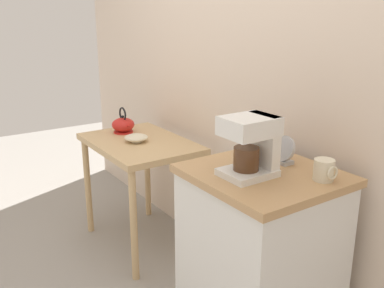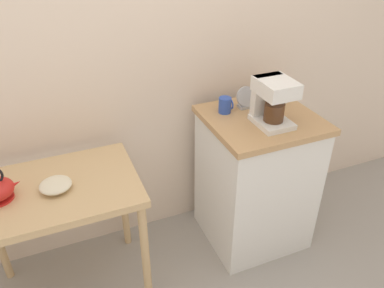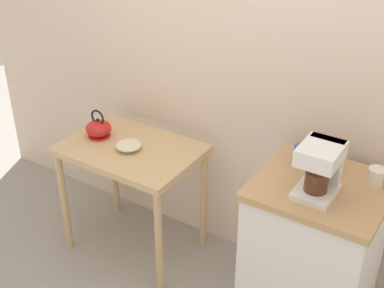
{
  "view_description": "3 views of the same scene",
  "coord_description": "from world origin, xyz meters",
  "px_view_note": "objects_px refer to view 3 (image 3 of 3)",
  "views": [
    {
      "loc": [
        1.93,
        -1.23,
        1.58
      ],
      "look_at": [
        0.15,
        -0.03,
        0.92
      ],
      "focal_mm": 40.89,
      "sensor_mm": 36.0,
      "label": 1
    },
    {
      "loc": [
        -0.5,
        -1.6,
        1.91
      ],
      "look_at": [
        0.16,
        0.01,
        0.84
      ],
      "focal_mm": 35.56,
      "sensor_mm": 36.0,
      "label": 2
    },
    {
      "loc": [
        1.21,
        -2.07,
        2.31
      ],
      "look_at": [
        -0.1,
        -0.01,
        0.93
      ],
      "focal_mm": 49.14,
      "sensor_mm": 36.0,
      "label": 3
    }
  ],
  "objects_px": {
    "table_clock": "(328,159)",
    "coffee_maker": "(320,166)",
    "bowl_stoneware": "(128,146)",
    "teakettle": "(99,128)",
    "mug_blue": "(301,154)",
    "mug_small_cream": "(377,177)"
  },
  "relations": [
    {
      "from": "table_clock",
      "to": "coffee_maker",
      "type": "bearing_deg",
      "value": -82.3
    },
    {
      "from": "table_clock",
      "to": "mug_small_cream",
      "type": "bearing_deg",
      "value": -3.21
    },
    {
      "from": "bowl_stoneware",
      "to": "teakettle",
      "type": "xyz_separation_m",
      "value": [
        -0.25,
        0.03,
        0.03
      ]
    },
    {
      "from": "mug_blue",
      "to": "mug_small_cream",
      "type": "bearing_deg",
      "value": -0.43
    },
    {
      "from": "teakettle",
      "to": "mug_small_cream",
      "type": "bearing_deg",
      "value": 4.96
    },
    {
      "from": "bowl_stoneware",
      "to": "coffee_maker",
      "type": "bearing_deg",
      "value": -1.61
    },
    {
      "from": "mug_small_cream",
      "to": "mug_blue",
      "type": "bearing_deg",
      "value": 179.57
    },
    {
      "from": "bowl_stoneware",
      "to": "mug_small_cream",
      "type": "bearing_deg",
      "value": 7.19
    },
    {
      "from": "teakettle",
      "to": "mug_blue",
      "type": "distance_m",
      "value": 1.26
    },
    {
      "from": "mug_blue",
      "to": "table_clock",
      "type": "height_order",
      "value": "table_clock"
    },
    {
      "from": "mug_small_cream",
      "to": "table_clock",
      "type": "xyz_separation_m",
      "value": [
        -0.25,
        0.01,
        0.01
      ]
    },
    {
      "from": "mug_blue",
      "to": "table_clock",
      "type": "relative_size",
      "value": 0.7
    },
    {
      "from": "table_clock",
      "to": "bowl_stoneware",
      "type": "bearing_deg",
      "value": -170.59
    },
    {
      "from": "bowl_stoneware",
      "to": "mug_blue",
      "type": "relative_size",
      "value": 1.67
    },
    {
      "from": "mug_small_cream",
      "to": "coffee_maker",
      "type": "bearing_deg",
      "value": -136.25
    },
    {
      "from": "coffee_maker",
      "to": "mug_blue",
      "type": "xyz_separation_m",
      "value": [
        -0.17,
        0.21,
        -0.1
      ]
    },
    {
      "from": "coffee_maker",
      "to": "mug_blue",
      "type": "bearing_deg",
      "value": 129.14
    },
    {
      "from": "coffee_maker",
      "to": "table_clock",
      "type": "xyz_separation_m",
      "value": [
        -0.03,
        0.22,
        -0.08
      ]
    },
    {
      "from": "mug_small_cream",
      "to": "teakettle",
      "type": "bearing_deg",
      "value": -175.04
    },
    {
      "from": "mug_small_cream",
      "to": "table_clock",
      "type": "relative_size",
      "value": 0.71
    },
    {
      "from": "teakettle",
      "to": "mug_small_cream",
      "type": "xyz_separation_m",
      "value": [
        1.64,
        0.14,
        0.14
      ]
    },
    {
      "from": "teakettle",
      "to": "mug_small_cream",
      "type": "height_order",
      "value": "mug_small_cream"
    }
  ]
}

